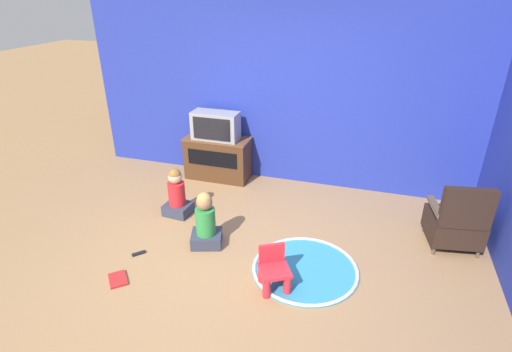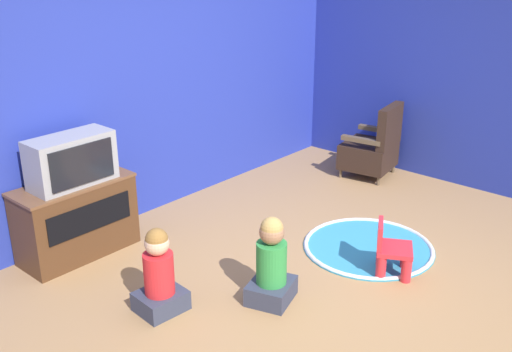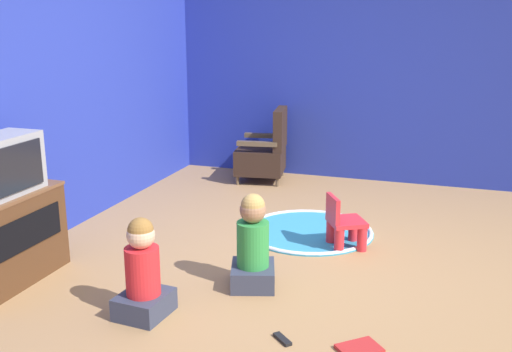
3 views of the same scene
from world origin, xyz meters
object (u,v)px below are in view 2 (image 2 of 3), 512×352
child_watching_center (271,265)px  television (72,160)px  tv_cabinet (76,217)px  yellow_kid_chair (392,253)px  black_armchair (373,148)px  child_watching_left (159,276)px

child_watching_center → television: bearing=90.1°
tv_cabinet → television: television is taller
television → yellow_kid_chair: size_ratio=1.56×
black_armchair → child_watching_left: (-3.35, -0.27, -0.05)m
tv_cabinet → television: bearing=-90.0°
child_watching_left → television: bearing=90.0°
black_armchair → yellow_kid_chair: (-1.78, -1.26, -0.15)m
yellow_kid_chair → television: bearing=94.8°
tv_cabinet → black_armchair: 3.38m
yellow_kid_chair → child_watching_center: (-0.93, 0.47, 0.11)m
child_watching_left → child_watching_center: 0.81m
child_watching_center → tv_cabinet: bearing=89.7°
television → child_watching_left: bearing=-94.7°
yellow_kid_chair → child_watching_center: child_watching_center is taller
tv_cabinet → child_watching_left: child_watching_left is taller
black_armchair → child_watching_left: 3.36m
television → yellow_kid_chair: bearing=-55.5°
child_watching_left → black_armchair: bearing=9.3°
tv_cabinet → yellow_kid_chair: 2.63m
yellow_kid_chair → child_watching_center: size_ratio=0.66×
television → tv_cabinet: bearing=90.0°
black_armchair → yellow_kid_chair: size_ratio=1.90×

